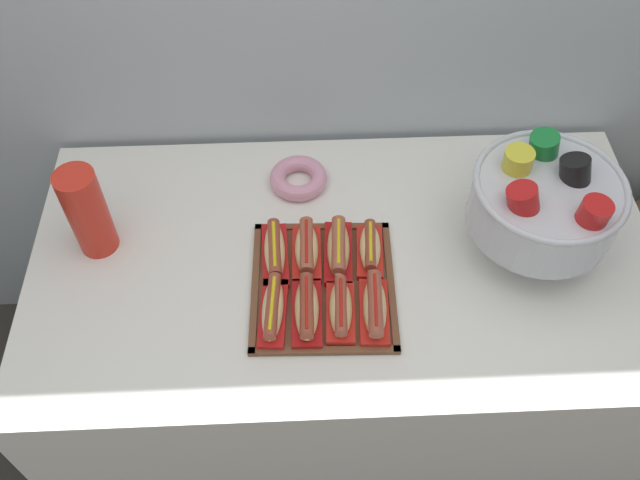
% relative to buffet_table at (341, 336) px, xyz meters
% --- Properties ---
extents(ground_plane, '(10.00, 10.00, 0.00)m').
position_rel_buffet_table_xyz_m(ground_plane, '(0.00, 0.00, -0.41)').
color(ground_plane, '#38332D').
extents(buffet_table, '(1.51, 0.81, 0.79)m').
position_rel_buffet_table_xyz_m(buffet_table, '(0.00, 0.00, 0.00)').
color(buffet_table, white).
rests_on(buffet_table, ground_plane).
extents(serving_tray, '(0.34, 0.37, 0.01)m').
position_rel_buffet_table_xyz_m(serving_tray, '(-0.06, -0.08, 0.38)').
color(serving_tray, brown).
rests_on(serving_tray, buffet_table).
extents(hot_dog_0, '(0.07, 0.18, 0.06)m').
position_rel_buffet_table_xyz_m(hot_dog_0, '(-0.17, -0.16, 0.41)').
color(hot_dog_0, red).
rests_on(hot_dog_0, serving_tray).
extents(hot_dog_1, '(0.07, 0.18, 0.06)m').
position_rel_buffet_table_xyz_m(hot_dog_1, '(-0.10, -0.16, 0.41)').
color(hot_dog_1, '#B21414').
rests_on(hot_dog_1, serving_tray).
extents(hot_dog_2, '(0.07, 0.16, 0.06)m').
position_rel_buffet_table_xyz_m(hot_dog_2, '(-0.02, -0.17, 0.41)').
color(hot_dog_2, red).
rests_on(hot_dog_2, serving_tray).
extents(hot_dog_3, '(0.07, 0.17, 0.07)m').
position_rel_buffet_table_xyz_m(hot_dog_3, '(0.05, -0.17, 0.41)').
color(hot_dog_3, red).
rests_on(hot_dog_3, serving_tray).
extents(hot_dog_4, '(0.07, 0.18, 0.06)m').
position_rel_buffet_table_xyz_m(hot_dog_4, '(-0.17, 0.00, 0.41)').
color(hot_dog_4, red).
rests_on(hot_dog_4, serving_tray).
extents(hot_dog_5, '(0.07, 0.16, 0.06)m').
position_rel_buffet_table_xyz_m(hot_dog_5, '(-0.09, 0.00, 0.41)').
color(hot_dog_5, red).
rests_on(hot_dog_5, serving_tray).
extents(hot_dog_6, '(0.08, 0.18, 0.06)m').
position_rel_buffet_table_xyz_m(hot_dog_6, '(-0.02, -0.00, 0.41)').
color(hot_dog_6, '#B21414').
rests_on(hot_dog_6, serving_tray).
extents(hot_dog_7, '(0.07, 0.16, 0.06)m').
position_rel_buffet_table_xyz_m(hot_dog_7, '(0.06, -0.00, 0.41)').
color(hot_dog_7, red).
rests_on(hot_dog_7, serving_tray).
extents(punch_bowl, '(0.34, 0.34, 0.28)m').
position_rel_buffet_table_xyz_m(punch_bowl, '(0.44, 0.01, 0.54)').
color(punch_bowl, silver).
rests_on(punch_bowl, buffet_table).
extents(cup_stack, '(0.09, 0.09, 0.24)m').
position_rel_buffet_table_xyz_m(cup_stack, '(-0.59, 0.07, 0.49)').
color(cup_stack, red).
rests_on(cup_stack, buffet_table).
extents(donut, '(0.15, 0.15, 0.04)m').
position_rel_buffet_table_xyz_m(donut, '(-0.11, 0.25, 0.39)').
color(donut, pink).
rests_on(donut, buffet_table).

